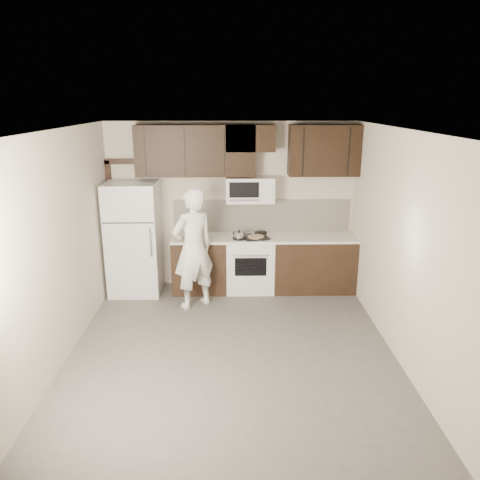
{
  "coord_description": "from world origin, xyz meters",
  "views": [
    {
      "loc": [
        0.01,
        -5.26,
        3.01
      ],
      "look_at": [
        0.12,
        0.9,
        1.16
      ],
      "focal_mm": 35.0,
      "sensor_mm": 36.0,
      "label": 1
    }
  ],
  "objects_px": {
    "microwave": "(250,190)",
    "person": "(193,248)",
    "stove": "(250,263)",
    "refrigerator": "(134,238)"
  },
  "relations": [
    {
      "from": "microwave",
      "to": "refrigerator",
      "type": "distance_m",
      "value": 2.0
    },
    {
      "from": "stove",
      "to": "person",
      "type": "relative_size",
      "value": 0.51
    },
    {
      "from": "microwave",
      "to": "refrigerator",
      "type": "height_order",
      "value": "microwave"
    },
    {
      "from": "stove",
      "to": "person",
      "type": "xyz_separation_m",
      "value": [
        -0.86,
        -0.63,
        0.45
      ]
    },
    {
      "from": "stove",
      "to": "refrigerator",
      "type": "xyz_separation_m",
      "value": [
        -1.85,
        -0.05,
        0.44
      ]
    },
    {
      "from": "microwave",
      "to": "person",
      "type": "distance_m",
      "value": 1.36
    },
    {
      "from": "microwave",
      "to": "refrigerator",
      "type": "xyz_separation_m",
      "value": [
        -1.85,
        -0.17,
        -0.75
      ]
    },
    {
      "from": "microwave",
      "to": "person",
      "type": "relative_size",
      "value": 0.42
    },
    {
      "from": "stove",
      "to": "microwave",
      "type": "bearing_deg",
      "value": 90.1
    },
    {
      "from": "stove",
      "to": "refrigerator",
      "type": "bearing_deg",
      "value": -178.49
    }
  ]
}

